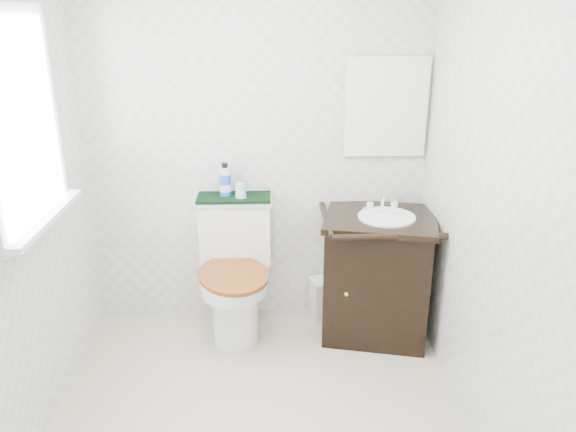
{
  "coord_description": "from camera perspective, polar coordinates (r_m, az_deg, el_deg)",
  "views": [
    {
      "loc": [
        0.06,
        -2.34,
        2.04
      ],
      "look_at": [
        0.18,
        0.75,
        0.89
      ],
      "focal_mm": 35.0,
      "sensor_mm": 36.0,
      "label": 1
    }
  ],
  "objects": [
    {
      "name": "wall_right",
      "position": [
        2.7,
        20.61,
        0.95
      ],
      "size": [
        0.0,
        2.4,
        2.4
      ],
      "primitive_type": "plane",
      "rotation": [
        1.57,
        0.0,
        -1.57
      ],
      "color": "silver",
      "rests_on": "ground"
    },
    {
      "name": "cup",
      "position": [
        3.58,
        -4.82,
        2.6
      ],
      "size": [
        0.07,
        0.07,
        0.09
      ],
      "primitive_type": "cone",
      "color": "#8CC1E6",
      "rests_on": "towel"
    },
    {
      "name": "floor",
      "position": [
        3.1,
        -2.97,
        -20.66
      ],
      "size": [
        2.4,
        2.4,
        0.0
      ],
      "primitive_type": "plane",
      "color": "#BEB599",
      "rests_on": "ground"
    },
    {
      "name": "soap_bar",
      "position": [
        3.64,
        8.08,
        0.83
      ],
      "size": [
        0.07,
        0.04,
        0.02
      ],
      "primitive_type": "ellipsoid",
      "color": "#1A7780",
      "rests_on": "vanity"
    },
    {
      "name": "wall_front",
      "position": [
        1.42,
        -4.37,
        -15.9
      ],
      "size": [
        2.4,
        0.0,
        2.4
      ],
      "primitive_type": "plane",
      "rotation": [
        -1.57,
        0.0,
        0.0
      ],
      "color": "silver",
      "rests_on": "ground"
    },
    {
      "name": "trash_bin",
      "position": [
        3.94,
        3.76,
        -8.25
      ],
      "size": [
        0.24,
        0.21,
        0.29
      ],
      "color": "white",
      "rests_on": "floor"
    },
    {
      "name": "mouthwash_bottle",
      "position": [
        3.62,
        -6.39,
        3.6
      ],
      "size": [
        0.07,
        0.07,
        0.21
      ],
      "color": "blue",
      "rests_on": "towel"
    },
    {
      "name": "towel",
      "position": [
        3.62,
        -5.53,
        1.89
      ],
      "size": [
        0.47,
        0.22,
        0.02
      ],
      "primitive_type": "cube",
      "color": "black",
      "rests_on": "toilet"
    },
    {
      "name": "mirror",
      "position": [
        3.64,
        9.94,
        10.82
      ],
      "size": [
        0.5,
        0.02,
        0.6
      ],
      "primitive_type": "cube",
      "color": "silver",
      "rests_on": "wall_back"
    },
    {
      "name": "window",
      "position": [
        2.87,
        -25.7,
        8.63
      ],
      "size": [
        0.02,
        0.7,
        0.9
      ],
      "primitive_type": "cube",
      "color": "white",
      "rests_on": "wall_left"
    },
    {
      "name": "vanity",
      "position": [
        3.69,
        9.09,
        -5.68
      ],
      "size": [
        0.79,
        0.72,
        0.92
      ],
      "color": "black",
      "rests_on": "floor"
    },
    {
      "name": "toilet",
      "position": [
        3.7,
        -5.36,
        -6.23
      ],
      "size": [
        0.52,
        0.69,
        0.88
      ],
      "color": "white",
      "rests_on": "floor"
    },
    {
      "name": "wall_left",
      "position": [
        2.74,
        -27.11,
        0.31
      ],
      "size": [
        0.0,
        2.4,
        2.4
      ],
      "primitive_type": "plane",
      "rotation": [
        1.57,
        0.0,
        1.57
      ],
      "color": "silver",
      "rests_on": "ground"
    },
    {
      "name": "wall_back",
      "position": [
        3.64,
        -3.14,
        7.06
      ],
      "size": [
        2.4,
        0.0,
        2.4
      ],
      "primitive_type": "plane",
      "rotation": [
        1.57,
        0.0,
        0.0
      ],
      "color": "silver",
      "rests_on": "ground"
    }
  ]
}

